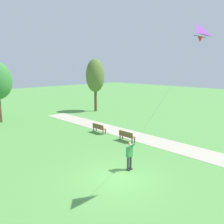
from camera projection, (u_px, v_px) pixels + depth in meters
The scene contains 7 objects.
ground_plane at pixel (118, 178), 12.62m from camera, with size 120.00×120.00×0.00m, color #569947.
walkway_path at pixel (158, 142), 18.68m from camera, with size 2.40×32.00×0.02m, color #B7AD99.
person_kite_flyer at pixel (130, 153), 13.44m from camera, with size 0.52×0.61×1.83m.
flying_kite at pixel (196, 34), 9.64m from camera, with size 1.19×3.58×6.18m.
park_bench_near_walkway at pixel (127, 135), 18.81m from camera, with size 0.46×1.50×0.88m.
park_bench_far_walkway at pixel (99, 128), 21.25m from camera, with size 0.46×1.50×0.88m.
tree_lakeside_far at pixel (95, 76), 31.21m from camera, with size 2.67×2.47×7.32m.
Camera 1 is at (-8.39, -8.12, 6.08)m, focal length 36.07 mm.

